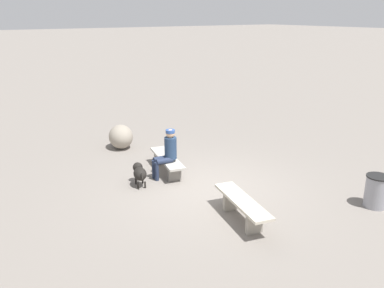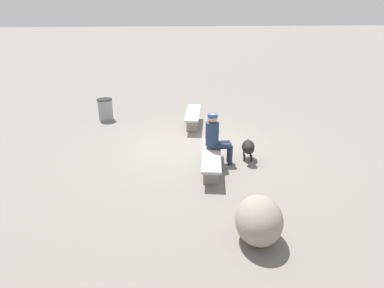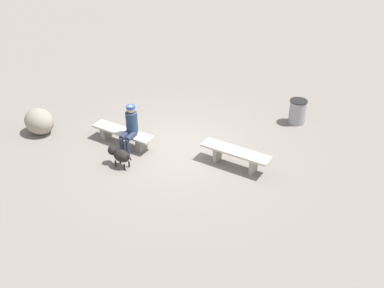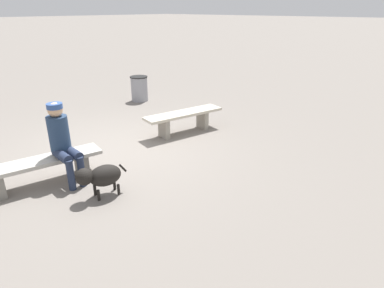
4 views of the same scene
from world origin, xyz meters
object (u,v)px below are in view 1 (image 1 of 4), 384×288
(bench_left, at_px, (242,205))
(trash_bin, at_px, (376,191))
(dog, at_px, (139,172))
(boulder, at_px, (121,137))
(bench_right, at_px, (167,161))
(seated_person, at_px, (167,150))

(bench_left, relative_size, trash_bin, 2.58)
(bench_left, height_order, trash_bin, trash_bin)
(dog, bearing_deg, bench_left, -145.58)
(boulder, bearing_deg, bench_right, -175.59)
(bench_right, distance_m, boulder, 2.56)
(bench_left, height_order, bench_right, bench_left)
(seated_person, relative_size, boulder, 1.40)
(seated_person, relative_size, trash_bin, 1.75)
(bench_left, bearing_deg, bench_right, 11.49)
(bench_left, xyz_separation_m, bench_right, (3.21, -0.10, -0.06))
(seated_person, height_order, dog, seated_person)
(bench_left, distance_m, dog, 2.97)
(trash_bin, bearing_deg, seated_person, 36.15)
(bench_left, height_order, boulder, boulder)
(bench_right, bearing_deg, seated_person, 165.55)
(bench_left, distance_m, seated_person, 2.91)
(bench_left, distance_m, boulder, 5.76)
(bench_left, xyz_separation_m, seated_person, (2.89, 0.07, 0.38))
(bench_right, xyz_separation_m, trash_bin, (-4.38, -2.79, 0.07))
(dog, bearing_deg, bench_right, -52.82)
(trash_bin, xyz_separation_m, boulder, (6.93, 2.99, 0.01))
(dog, xyz_separation_m, trash_bin, (-3.98, -3.82, 0.03))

